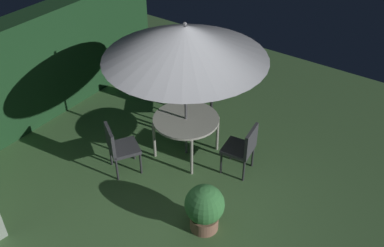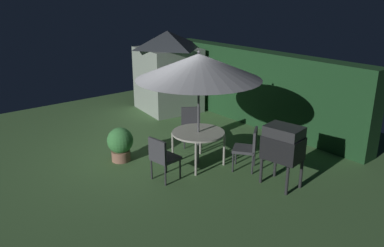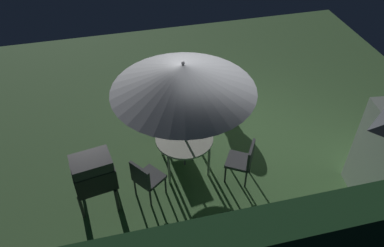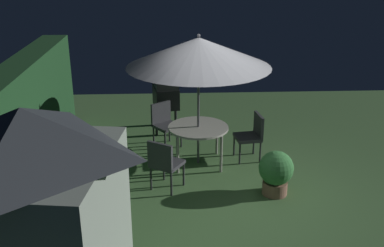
{
  "view_description": "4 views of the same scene",
  "coord_description": "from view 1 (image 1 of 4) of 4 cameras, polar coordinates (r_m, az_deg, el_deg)",
  "views": [
    {
      "loc": [
        -3.77,
        -3.01,
        4.97
      ],
      "look_at": [
        0.85,
        0.24,
        0.84
      ],
      "focal_mm": 40.77,
      "sensor_mm": 36.0,
      "label": 1
    },
    {
      "loc": [
        6.91,
        -4.48,
        3.59
      ],
      "look_at": [
        0.68,
        0.6,
        0.81
      ],
      "focal_mm": 36.44,
      "sensor_mm": 36.0,
      "label": 2
    },
    {
      "loc": [
        2.17,
        5.82,
        5.82
      ],
      "look_at": [
        0.83,
        0.31,
        0.92
      ],
      "focal_mm": 36.24,
      "sensor_mm": 36.0,
      "label": 3
    },
    {
      "loc": [
        -6.75,
        0.97,
        3.8
      ],
      "look_at": [
        0.43,
        0.63,
        1.03
      ],
      "focal_mm": 42.43,
      "sensor_mm": 36.0,
      "label": 4
    }
  ],
  "objects": [
    {
      "name": "ground_plane",
      "position": [
        6.92,
        -2.45,
        -9.75
      ],
      "size": [
        11.0,
        11.0,
        0.0
      ],
      "primitive_type": "plane",
      "color": "#47703D"
    },
    {
      "name": "hedge_backdrop",
      "position": [
        8.49,
        -21.9,
        5.69
      ],
      "size": [
        6.66,
        0.54,
        2.05
      ],
      "color": "#193D1E",
      "rests_on": "ground"
    },
    {
      "name": "patio_table",
      "position": [
        7.32,
        -0.79,
        0.25
      ],
      "size": [
        1.12,
        1.12,
        0.74
      ],
      "color": "#B2ADA3",
      "rests_on": "ground"
    },
    {
      "name": "patio_umbrella",
      "position": [
        6.58,
        -0.9,
        10.57
      ],
      "size": [
        2.56,
        2.56,
        2.45
      ],
      "color": "#4C4C51",
      "rests_on": "ground"
    },
    {
      "name": "bbq_grill",
      "position": [
        8.74,
        2.64,
        7.99
      ],
      "size": [
        0.77,
        0.61,
        1.2
      ],
      "color": "black",
      "rests_on": "ground"
    },
    {
      "name": "chair_near_shed",
      "position": [
        7.09,
        6.7,
        -3.04
      ],
      "size": [
        0.52,
        0.52,
        0.9
      ],
      "color": "#38383D",
      "rests_on": "ground"
    },
    {
      "name": "chair_far_side",
      "position": [
        8.3,
        -0.86,
        3.72
      ],
      "size": [
        0.65,
        0.65,
        0.9
      ],
      "color": "#38383D",
      "rests_on": "ground"
    },
    {
      "name": "chair_toward_hedge",
      "position": [
        7.15,
        -9.56,
        -2.92
      ],
      "size": [
        0.64,
        0.64,
        0.9
      ],
      "color": "#38383D",
      "rests_on": "ground"
    },
    {
      "name": "potted_plant_by_shed",
      "position": [
        6.23,
        1.65,
        -10.91
      ],
      "size": [
        0.57,
        0.57,
        0.76
      ],
      "color": "#936651",
      "rests_on": "ground"
    }
  ]
}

